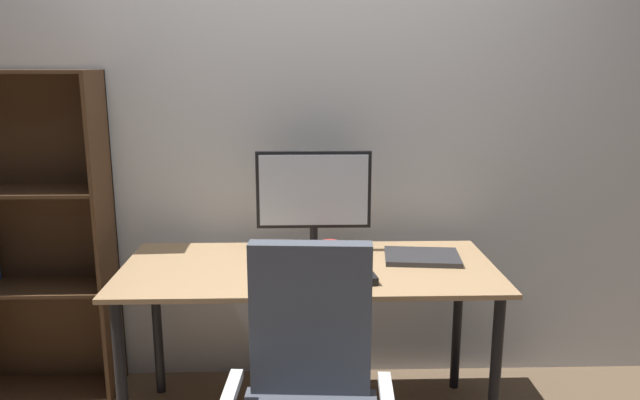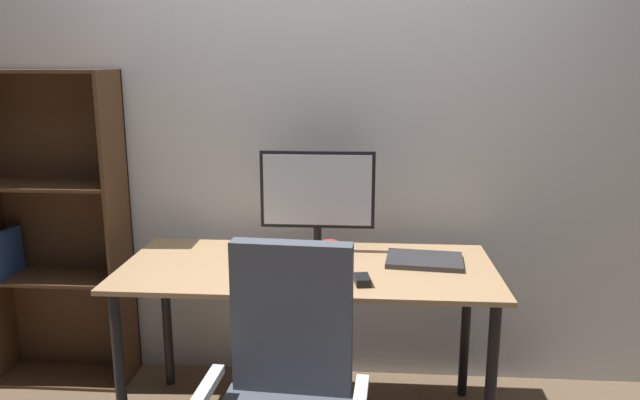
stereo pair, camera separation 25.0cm
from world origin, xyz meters
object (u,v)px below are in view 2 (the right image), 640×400
coffee_mug (330,253)px  monitor (317,195)px  desk (308,285)px  laptop (424,260)px  mouse (362,280)px  bookshelf (54,231)px  keyboard (309,281)px

coffee_mug → monitor: bearing=110.8°
desk → laptop: 0.51m
monitor → mouse: (0.20, -0.41, -0.24)m
monitor → bookshelf: 1.34m
monitor → desk: bearing=-97.1°
keyboard → laptop: 0.55m
desk → mouse: bearing=-41.0°
desk → laptop: bearing=8.6°
monitor → laptop: monitor is taller
monitor → coffee_mug: monitor is taller
desk → laptop: size_ratio=4.90×
mouse → coffee_mug: bearing=111.9°
monitor → coffee_mug: bearing=-69.2°
desk → coffee_mug: coffee_mug is taller
mouse → laptop: mouse is taller
bookshelf → monitor: bearing=-6.2°
keyboard → monitor: bearing=91.4°
coffee_mug → mouse: bearing=-59.4°
desk → coffee_mug: (0.09, 0.03, 0.13)m
coffee_mug → bookshelf: (-1.38, 0.32, -0.02)m
desk → coffee_mug: bearing=20.1°
bookshelf → keyboard: bearing=-23.1°
keyboard → mouse: (0.21, 0.01, 0.01)m
keyboard → coffee_mug: size_ratio=2.96×
keyboard → bookshelf: 1.43m
mouse → laptop: 0.38m
desk → monitor: (0.03, 0.21, 0.34)m
keyboard → mouse: 0.21m
keyboard → mouse: size_ratio=3.02×
mouse → bookshelf: (-1.52, 0.55, 0.01)m
keyboard → coffee_mug: (0.07, 0.24, 0.04)m
laptop → bookshelf: 1.80m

